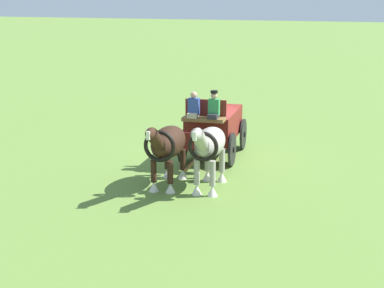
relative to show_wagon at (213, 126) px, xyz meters
name	(u,v)px	position (x,y,z in m)	size (l,w,h in m)	color
ground_plane	(214,155)	(-0.17, -0.02, -1.16)	(220.00, 220.00, 0.00)	olive
show_wagon	(213,126)	(0.00, 0.00, 0.00)	(5.84, 2.15, 2.68)	maroon
draft_horse_near	(209,146)	(3.55, 0.96, 0.21)	(3.05, 1.04, 2.24)	#9E998E
draft_horse_off	(167,145)	(3.65, -0.33, 0.16)	(3.08, 1.12, 2.18)	#331E14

